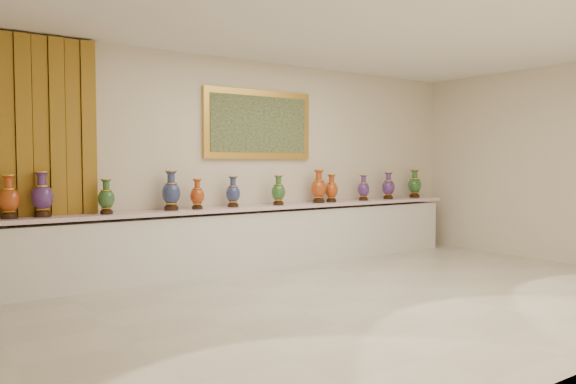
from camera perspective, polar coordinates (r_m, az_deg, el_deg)
name	(u,v)px	position (r m, az deg, el deg)	size (l,w,h in m)	color
ground	(366,299)	(6.40, 7.91, -10.75)	(8.00, 8.00, 0.00)	beige
room	(70,156)	(7.19, -21.25, 3.39)	(8.00, 8.00, 8.00)	beige
counter	(257,238)	(8.10, -3.13, -4.68)	(7.28, 0.48, 0.90)	white
vase_0	(9,199)	(6.88, -26.48, -0.64)	(0.29, 0.29, 0.49)	black
vase_1	(42,196)	(6.97, -23.70, -0.42)	(0.28, 0.28, 0.52)	black
vase_2	(106,198)	(7.08, -17.97, -0.61)	(0.24, 0.24, 0.42)	black
vase_3	(171,192)	(7.42, -11.78, -0.05)	(0.31, 0.31, 0.52)	black
vase_4	(197,196)	(7.53, -9.21, -0.36)	(0.22, 0.22, 0.41)	black
vase_5	(233,193)	(7.84, -5.61, -0.12)	(0.25, 0.25, 0.43)	black
vase_6	(278,192)	(8.17, -0.98, 0.04)	(0.26, 0.26, 0.44)	black
vase_7	(319,188)	(8.64, 3.13, 0.42)	(0.29, 0.29, 0.51)	black
vase_8	(331,190)	(8.80, 4.43, 0.24)	(0.24, 0.24, 0.44)	black
vase_9	(363,189)	(9.25, 7.67, 0.31)	(0.25, 0.25, 0.42)	black
vase_10	(388,187)	(9.66, 10.16, 0.51)	(0.26, 0.26, 0.46)	black
vase_11	(415,185)	(10.17, 12.74, 0.70)	(0.26, 0.26, 0.50)	black
label_card	(182,211)	(7.35, -10.72, -1.86)	(0.10, 0.06, 0.00)	white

